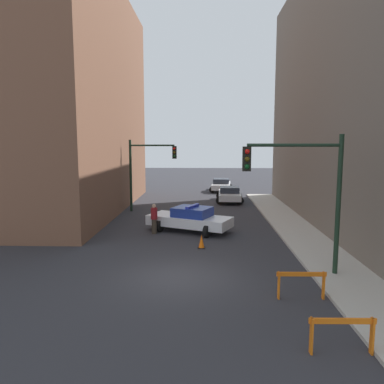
{
  "coord_description": "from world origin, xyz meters",
  "views": [
    {
      "loc": [
        0.95,
        -13.45,
        5.03
      ],
      "look_at": [
        0.21,
        8.86,
        2.05
      ],
      "focal_mm": 35.0,
      "sensor_mm": 36.0,
      "label": 1
    }
  ],
  "objects_px": {
    "traffic_light_far": "(146,165)",
    "traffic_light_near": "(307,183)",
    "pedestrian_crossing": "(154,218)",
    "barrier_mid": "(301,281)",
    "police_car": "(190,219)",
    "traffic_cone": "(201,242)",
    "barrier_front": "(342,329)",
    "parked_car_near": "(229,194)",
    "parked_car_mid": "(221,185)"
  },
  "relations": [
    {
      "from": "traffic_light_far",
      "to": "traffic_light_near",
      "type": "bearing_deg",
      "value": -58.57
    },
    {
      "from": "pedestrian_crossing",
      "to": "barrier_mid",
      "type": "distance_m",
      "value": 10.35
    },
    {
      "from": "traffic_light_far",
      "to": "police_car",
      "type": "xyz_separation_m",
      "value": [
        3.46,
        -6.16,
        -2.67
      ]
    },
    {
      "from": "traffic_light_near",
      "to": "traffic_light_far",
      "type": "xyz_separation_m",
      "value": [
        -8.03,
        13.14,
        -0.13
      ]
    },
    {
      "from": "traffic_cone",
      "to": "traffic_light_near",
      "type": "bearing_deg",
      "value": -42.73
    },
    {
      "from": "traffic_light_near",
      "to": "barrier_front",
      "type": "relative_size",
      "value": 3.25
    },
    {
      "from": "police_car",
      "to": "parked_car_near",
      "type": "height_order",
      "value": "police_car"
    },
    {
      "from": "pedestrian_crossing",
      "to": "barrier_mid",
      "type": "xyz_separation_m",
      "value": [
        5.89,
        -8.51,
        -0.24
      ]
    },
    {
      "from": "traffic_light_near",
      "to": "barrier_front",
      "type": "bearing_deg",
      "value": -95.31
    },
    {
      "from": "traffic_light_far",
      "to": "police_car",
      "type": "relative_size",
      "value": 1.03
    },
    {
      "from": "pedestrian_crossing",
      "to": "barrier_front",
      "type": "bearing_deg",
      "value": -23.12
    },
    {
      "from": "traffic_light_near",
      "to": "police_car",
      "type": "xyz_separation_m",
      "value": [
        -4.57,
        6.98,
        -2.81
      ]
    },
    {
      "from": "parked_car_near",
      "to": "barrier_mid",
      "type": "distance_m",
      "value": 19.8
    },
    {
      "from": "traffic_light_near",
      "to": "barrier_mid",
      "type": "bearing_deg",
      "value": -106.87
    },
    {
      "from": "parked_car_mid",
      "to": "traffic_cone",
      "type": "distance_m",
      "value": 21.13
    },
    {
      "from": "police_car",
      "to": "parked_car_near",
      "type": "distance_m",
      "value": 11.06
    },
    {
      "from": "parked_car_near",
      "to": "traffic_light_near",
      "type": "bearing_deg",
      "value": -82.28
    },
    {
      "from": "police_car",
      "to": "traffic_cone",
      "type": "distance_m",
      "value": 3.47
    },
    {
      "from": "traffic_cone",
      "to": "barrier_mid",
      "type": "bearing_deg",
      "value": -60.46
    },
    {
      "from": "police_car",
      "to": "pedestrian_crossing",
      "type": "bearing_deg",
      "value": 131.34
    },
    {
      "from": "traffic_cone",
      "to": "barrier_front",
      "type": "bearing_deg",
      "value": -69.05
    },
    {
      "from": "barrier_mid",
      "to": "traffic_light_far",
      "type": "bearing_deg",
      "value": 115.79
    },
    {
      "from": "police_car",
      "to": "traffic_cone",
      "type": "relative_size",
      "value": 7.69
    },
    {
      "from": "traffic_light_near",
      "to": "barrier_mid",
      "type": "distance_m",
      "value": 3.67
    },
    {
      "from": "barrier_front",
      "to": "pedestrian_crossing",
      "type": "bearing_deg",
      "value": 117.36
    },
    {
      "from": "traffic_light_far",
      "to": "barrier_mid",
      "type": "height_order",
      "value": "traffic_light_far"
    },
    {
      "from": "police_car",
      "to": "barrier_front",
      "type": "bearing_deg",
      "value": -137.41
    },
    {
      "from": "traffic_light_near",
      "to": "parked_car_mid",
      "type": "height_order",
      "value": "traffic_light_near"
    },
    {
      "from": "traffic_light_near",
      "to": "parked_car_mid",
      "type": "distance_m",
      "value": 24.89
    },
    {
      "from": "parked_car_mid",
      "to": "barrier_mid",
      "type": "bearing_deg",
      "value": -81.96
    },
    {
      "from": "barrier_mid",
      "to": "traffic_cone",
      "type": "distance_m",
      "value": 6.6
    },
    {
      "from": "police_car",
      "to": "barrier_mid",
      "type": "relative_size",
      "value": 3.15
    },
    {
      "from": "traffic_light_near",
      "to": "traffic_cone",
      "type": "height_order",
      "value": "traffic_light_near"
    },
    {
      "from": "traffic_light_near",
      "to": "barrier_mid",
      "type": "xyz_separation_m",
      "value": [
        -0.65,
        -2.14,
        -2.91
      ]
    },
    {
      "from": "parked_car_near",
      "to": "traffic_cone",
      "type": "xyz_separation_m",
      "value": [
        -2.26,
        -14.04,
        -0.36
      ]
    },
    {
      "from": "parked_car_near",
      "to": "pedestrian_crossing",
      "type": "xyz_separation_m",
      "value": [
        -4.9,
        -11.27,
        0.19
      ]
    },
    {
      "from": "police_car",
      "to": "pedestrian_crossing",
      "type": "distance_m",
      "value": 2.06
    },
    {
      "from": "parked_car_near",
      "to": "barrier_mid",
      "type": "xyz_separation_m",
      "value": [
        0.99,
        -19.78,
        -0.06
      ]
    },
    {
      "from": "parked_car_near",
      "to": "traffic_cone",
      "type": "height_order",
      "value": "parked_car_near"
    },
    {
      "from": "police_car",
      "to": "parked_car_mid",
      "type": "height_order",
      "value": "police_car"
    },
    {
      "from": "police_car",
      "to": "traffic_cone",
      "type": "xyz_separation_m",
      "value": [
        0.67,
        -3.38,
        -0.41
      ]
    },
    {
      "from": "traffic_light_near",
      "to": "traffic_light_far",
      "type": "height_order",
      "value": "traffic_light_near"
    },
    {
      "from": "traffic_light_far",
      "to": "traffic_cone",
      "type": "relative_size",
      "value": 7.93
    },
    {
      "from": "traffic_light_near",
      "to": "traffic_cone",
      "type": "distance_m",
      "value": 6.21
    },
    {
      "from": "traffic_light_near",
      "to": "police_car",
      "type": "distance_m",
      "value": 8.8
    },
    {
      "from": "parked_car_near",
      "to": "traffic_light_far",
      "type": "bearing_deg",
      "value": -142.46
    },
    {
      "from": "traffic_light_far",
      "to": "barrier_mid",
      "type": "bearing_deg",
      "value": -64.21
    },
    {
      "from": "parked_car_mid",
      "to": "traffic_cone",
      "type": "relative_size",
      "value": 6.77
    },
    {
      "from": "parked_car_near",
      "to": "barrier_front",
      "type": "bearing_deg",
      "value": -84.73
    },
    {
      "from": "traffic_light_far",
      "to": "parked_car_near",
      "type": "height_order",
      "value": "traffic_light_far"
    }
  ]
}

